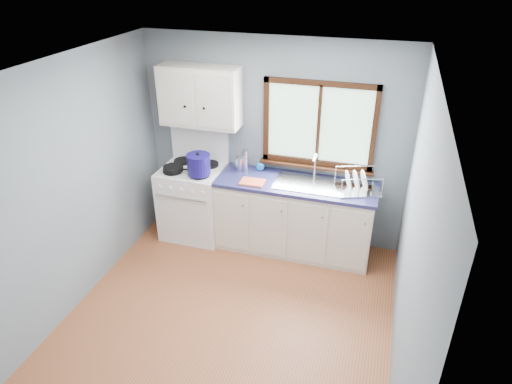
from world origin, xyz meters
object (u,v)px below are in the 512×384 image
(gas_range, at_px, (194,199))
(utensil_crock, at_px, (240,163))
(base_cabinets, at_px, (294,220))
(sink, at_px, (311,189))
(stockpot, at_px, (199,164))
(dish_rack, at_px, (357,185))
(thermos, at_px, (245,161))
(skillet, at_px, (173,168))

(gas_range, height_order, utensil_crock, gas_range)
(base_cabinets, height_order, sink, sink)
(base_cabinets, distance_m, stockpot, 1.33)
(base_cabinets, bearing_deg, utensil_crock, 168.35)
(sink, height_order, dish_rack, sink)
(stockpot, relative_size, thermos, 1.33)
(stockpot, relative_size, utensil_crock, 0.92)
(utensil_crock, bearing_deg, thermos, -26.38)
(gas_range, distance_m, thermos, 0.88)
(gas_range, height_order, stockpot, gas_range)
(skillet, bearing_deg, gas_range, 41.77)
(base_cabinets, height_order, skillet, skillet)
(sink, xyz_separation_m, thermos, (-0.83, 0.11, 0.20))
(base_cabinets, height_order, dish_rack, dish_rack)
(sink, bearing_deg, skillet, -173.69)
(base_cabinets, bearing_deg, skillet, -172.91)
(sink, height_order, skillet, sink)
(base_cabinets, distance_m, dish_rack, 0.90)
(sink, distance_m, skillet, 1.66)
(skillet, relative_size, utensil_crock, 0.92)
(skillet, distance_m, dish_rack, 2.17)
(gas_range, height_order, thermos, gas_range)
(gas_range, distance_m, dish_rack, 2.06)
(utensil_crock, bearing_deg, gas_range, -163.59)
(dish_rack, bearing_deg, base_cabinets, 159.87)
(sink, xyz_separation_m, skillet, (-1.65, -0.18, 0.13))
(sink, distance_m, utensil_crock, 0.93)
(base_cabinets, bearing_deg, dish_rack, -0.29)
(skillet, bearing_deg, stockpot, -4.36)
(skillet, relative_size, dish_rack, 0.67)
(gas_range, xyz_separation_m, skillet, (-0.16, -0.16, 0.49))
(thermos, bearing_deg, dish_rack, -4.88)
(sink, height_order, stockpot, stockpot)
(sink, xyz_separation_m, utensil_crock, (-0.91, 0.15, 0.14))
(dish_rack, bearing_deg, stockpot, 165.86)
(sink, bearing_deg, utensil_crock, 170.58)
(gas_range, relative_size, dish_rack, 2.42)
(gas_range, relative_size, utensil_crock, 3.36)
(dish_rack, bearing_deg, sink, 159.81)
(gas_range, bearing_deg, sink, 0.71)
(thermos, bearing_deg, gas_range, -168.74)
(dish_rack, bearing_deg, skillet, 164.89)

